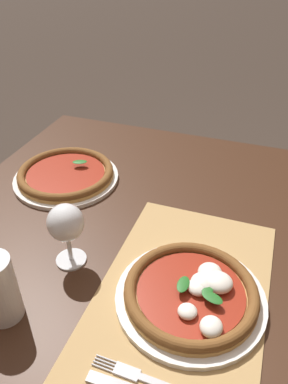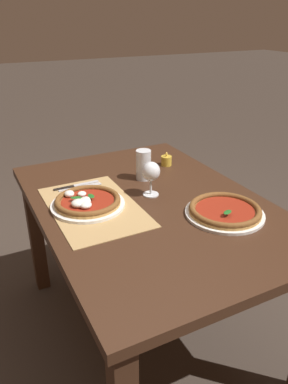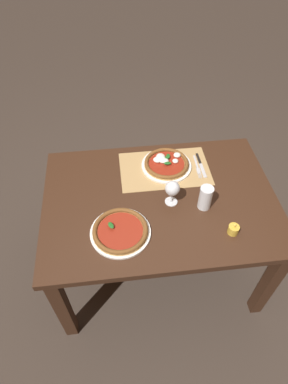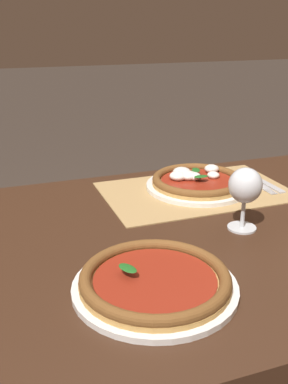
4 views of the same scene
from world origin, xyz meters
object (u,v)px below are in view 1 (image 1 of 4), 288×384
Objects in this scene: pizza_far at (66,174)px; wine_glass at (66,225)px; pizza_near at (192,293)px; fork at (146,379)px.

wine_glass is (-0.30, -0.18, 0.09)m from pizza_far.
pizza_far is (0.31, 0.46, -0.00)m from pizza_near.
wine_glass reaches higher than pizza_far.
pizza_near reaches higher than pizza_far.
pizza_near is 0.19m from fork.
wine_glass is 0.34m from fork.
pizza_near is 0.56m from pizza_far.
pizza_near is 1.53× the size of fork.
pizza_far is at bearing 55.86° from pizza_near.
pizza_far is at bearing 40.60° from fork.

